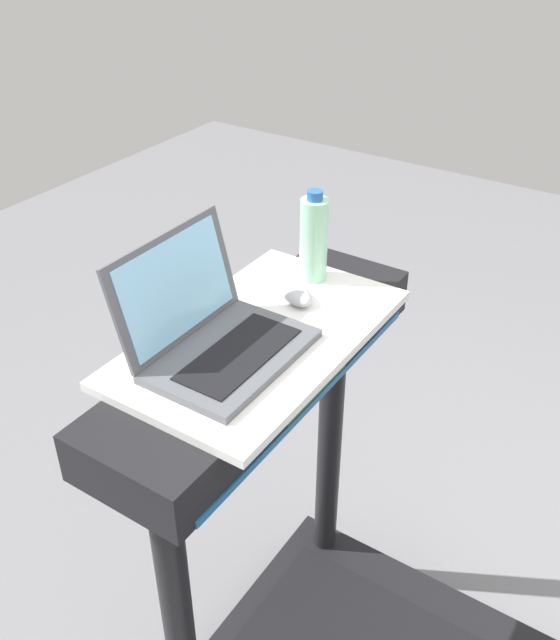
# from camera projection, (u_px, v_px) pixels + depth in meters

# --- Properties ---
(desk_board) EXTENTS (0.66, 0.39, 0.02)m
(desk_board) POSITION_uv_depth(u_px,v_px,m) (260.00, 337.00, 1.50)
(desk_board) COLOR white
(desk_board) RESTS_ON treadmill_base
(laptop) EXTENTS (0.34, 0.28, 0.23)m
(laptop) POSITION_uv_depth(u_px,v_px,m) (214.00, 333.00, 1.41)
(laptop) COLOR #515459
(laptop) RESTS_ON desk_board
(computer_mouse) EXTENTS (0.10, 0.12, 0.03)m
(computer_mouse) POSITION_uv_depth(u_px,v_px,m) (297.00, 295.00, 1.60)
(computer_mouse) COLOR #B2B2B7
(computer_mouse) RESTS_ON desk_board
(water_bottle) EXTENTS (0.07, 0.07, 0.22)m
(water_bottle) POSITION_uv_depth(u_px,v_px,m) (314.00, 239.00, 1.64)
(water_bottle) COLOR #9EDBB2
(water_bottle) RESTS_ON desk_board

